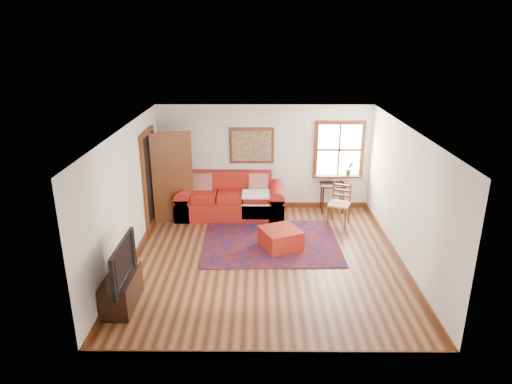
{
  "coord_description": "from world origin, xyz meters",
  "views": [
    {
      "loc": [
        -0.13,
        -7.68,
        4.09
      ],
      "look_at": [
        -0.18,
        0.6,
        1.15
      ],
      "focal_mm": 32.0,
      "sensor_mm": 36.0,
      "label": 1
    }
  ],
  "objects_px": {
    "red_ottoman": "(281,238)",
    "media_cabinet": "(122,290)",
    "red_leather_sofa": "(231,201)",
    "side_table": "(332,189)",
    "ladder_back_chair": "(340,202)"
  },
  "relations": [
    {
      "from": "red_leather_sofa",
      "to": "side_table",
      "type": "relative_size",
      "value": 3.63
    },
    {
      "from": "side_table",
      "to": "ladder_back_chair",
      "type": "bearing_deg",
      "value": -85.2
    },
    {
      "from": "ladder_back_chair",
      "to": "media_cabinet",
      "type": "distance_m",
      "value": 5.13
    },
    {
      "from": "red_ottoman",
      "to": "side_table",
      "type": "xyz_separation_m",
      "value": [
        1.3,
        1.97,
        0.36
      ]
    },
    {
      "from": "red_ottoman",
      "to": "side_table",
      "type": "distance_m",
      "value": 2.39
    },
    {
      "from": "red_leather_sofa",
      "to": "side_table",
      "type": "xyz_separation_m",
      "value": [
        2.39,
        0.22,
        0.24
      ]
    },
    {
      "from": "red_leather_sofa",
      "to": "ladder_back_chair",
      "type": "relative_size",
      "value": 2.6
    },
    {
      "from": "red_leather_sofa",
      "to": "side_table",
      "type": "bearing_deg",
      "value": 5.31
    },
    {
      "from": "red_leather_sofa",
      "to": "red_ottoman",
      "type": "distance_m",
      "value": 2.06
    },
    {
      "from": "red_ottoman",
      "to": "side_table",
      "type": "bearing_deg",
      "value": 32.09
    },
    {
      "from": "red_ottoman",
      "to": "media_cabinet",
      "type": "relative_size",
      "value": 0.73
    },
    {
      "from": "red_ottoman",
      "to": "media_cabinet",
      "type": "xyz_separation_m",
      "value": [
        -2.58,
        -2.03,
        0.06
      ]
    },
    {
      "from": "red_leather_sofa",
      "to": "media_cabinet",
      "type": "relative_size",
      "value": 2.58
    },
    {
      "from": "media_cabinet",
      "to": "red_leather_sofa",
      "type": "bearing_deg",
      "value": 68.53
    },
    {
      "from": "red_ottoman",
      "to": "media_cabinet",
      "type": "distance_m",
      "value": 3.28
    }
  ]
}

